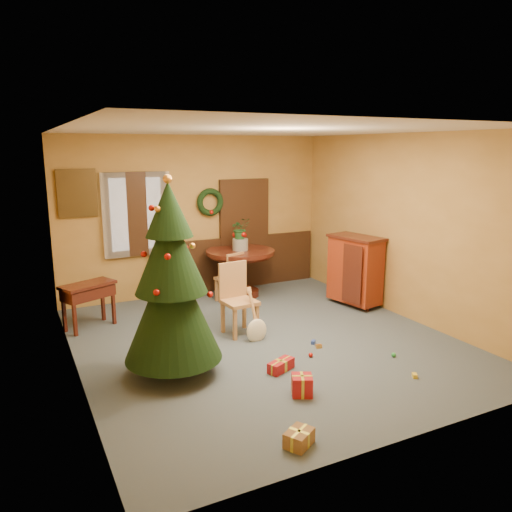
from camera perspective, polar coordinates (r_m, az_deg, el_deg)
room_envelope at (r=9.32m, az=-5.51°, el=2.58°), size 5.50×5.50×5.50m
dining_table at (r=9.10m, az=-1.79°, el=-0.91°), size 1.25×1.25×0.86m
urn at (r=9.02m, az=-1.81°, el=1.33°), size 0.28×0.28×0.21m
centerpiece_plant at (r=8.97m, az=-1.82°, el=3.17°), size 0.34×0.30×0.38m
chair_near at (r=7.30m, az=-2.21°, el=-4.57°), size 0.49×0.49×1.04m
chair_far at (r=8.76m, az=-2.82°, el=-2.24°), size 0.49×0.49×0.90m
guitar at (r=7.03m, az=0.06°, el=-6.90°), size 0.34×0.49×0.71m
plant_stand at (r=8.56m, az=-9.56°, el=-2.65°), size 0.31×0.31×0.80m
stand_plant at (r=8.44m, az=-9.68°, el=0.67°), size 0.25×0.22×0.41m
christmas_tree at (r=5.88m, az=-9.65°, el=-3.09°), size 1.16×1.16×2.39m
writing_desk at (r=7.89m, az=-18.62°, el=-4.19°), size 0.87×0.68×0.70m
sideboard at (r=8.71m, az=11.26°, el=-1.42°), size 0.67×1.02×1.21m
gift_a at (r=4.87m, az=4.94°, el=-20.02°), size 0.33×0.31×0.15m
gift_b at (r=5.70m, az=5.27°, el=-14.49°), size 0.30×0.30×0.23m
gift_c at (r=6.40m, az=-7.56°, el=-11.92°), size 0.26×0.21×0.13m
gift_d at (r=6.25m, az=2.87°, el=-12.39°), size 0.40×0.29×0.13m
toy_a at (r=7.09m, az=6.56°, el=-9.75°), size 0.09×0.09×0.05m
toy_b at (r=6.87m, az=15.46°, el=-10.83°), size 0.06×0.06×0.06m
toy_c at (r=6.37m, az=17.68°, el=-12.90°), size 0.08×0.09×0.05m
toy_d at (r=6.66m, az=6.27°, el=-11.18°), size 0.06×0.06×0.06m
toy_e at (r=6.96m, az=7.19°, el=-10.20°), size 0.09×0.06×0.05m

